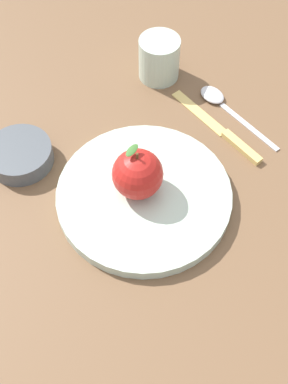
{
  "coord_description": "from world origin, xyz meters",
  "views": [
    {
      "loc": [
        -0.31,
        0.32,
        0.64
      ],
      "look_at": [
        -0.01,
        0.03,
        0.02
      ],
      "focal_mm": 46.23,
      "sensor_mm": 36.0,
      "label": 1
    }
  ],
  "objects_px": {
    "side_bowl": "(20,154)",
    "cup": "(159,57)",
    "apple": "(137,174)",
    "dinner_plate": "(144,195)",
    "spoon": "(221,102)",
    "knife": "(223,132)"
  },
  "relations": [
    {
      "from": "side_bowl",
      "to": "cup",
      "type": "relative_size",
      "value": 1.33
    },
    {
      "from": "apple",
      "to": "cup",
      "type": "distance_m",
      "value": 0.27
    },
    {
      "from": "dinner_plate",
      "to": "spoon",
      "type": "distance_m",
      "value": 0.24
    },
    {
      "from": "side_bowl",
      "to": "knife",
      "type": "height_order",
      "value": "side_bowl"
    },
    {
      "from": "cup",
      "to": "spoon",
      "type": "height_order",
      "value": "cup"
    },
    {
      "from": "cup",
      "to": "knife",
      "type": "distance_m",
      "value": 0.18
    },
    {
      "from": "apple",
      "to": "side_bowl",
      "type": "relative_size",
      "value": 0.83
    },
    {
      "from": "cup",
      "to": "knife",
      "type": "relative_size",
      "value": 0.38
    },
    {
      "from": "knife",
      "to": "side_bowl",
      "type": "bearing_deg",
      "value": 55.53
    },
    {
      "from": "apple",
      "to": "side_bowl",
      "type": "bearing_deg",
      "value": 25.97
    },
    {
      "from": "apple",
      "to": "knife",
      "type": "distance_m",
      "value": 0.2
    },
    {
      "from": "apple",
      "to": "spoon",
      "type": "bearing_deg",
      "value": -81.03
    },
    {
      "from": "apple",
      "to": "side_bowl",
      "type": "xyz_separation_m",
      "value": [
        0.18,
        0.09,
        -0.04
      ]
    },
    {
      "from": "side_bowl",
      "to": "cup",
      "type": "bearing_deg",
      "value": -92.91
    },
    {
      "from": "cup",
      "to": "knife",
      "type": "height_order",
      "value": "cup"
    },
    {
      "from": "dinner_plate",
      "to": "spoon",
      "type": "relative_size",
      "value": 1.46
    },
    {
      "from": "dinner_plate",
      "to": "side_bowl",
      "type": "xyz_separation_m",
      "value": [
        0.19,
        0.09,
        0.01
      ]
    },
    {
      "from": "dinner_plate",
      "to": "knife",
      "type": "bearing_deg",
      "value": -89.65
    },
    {
      "from": "side_bowl",
      "to": "knife",
      "type": "xyz_separation_m",
      "value": [
        -0.19,
        -0.28,
        -0.02
      ]
    },
    {
      "from": "spoon",
      "to": "side_bowl",
      "type": "bearing_deg",
      "value": 66.38
    },
    {
      "from": "apple",
      "to": "spoon",
      "type": "relative_size",
      "value": 0.48
    },
    {
      "from": "dinner_plate",
      "to": "apple",
      "type": "bearing_deg",
      "value": 10.93
    }
  ]
}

